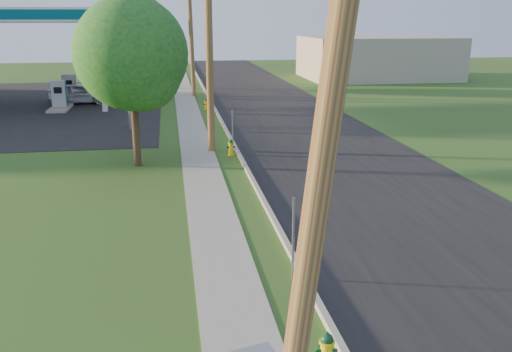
{
  "coord_description": "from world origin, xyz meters",
  "views": [
    {
      "loc": [
        -2.37,
        -6.89,
        5.83
      ],
      "look_at": [
        0.0,
        8.0,
        1.4
      ],
      "focal_mm": 38.0,
      "sensor_mm": 36.0,
      "label": 1
    }
  ],
  "objects": [
    {
      "name": "road",
      "position": [
        4.5,
        10.0,
        0.01
      ],
      "size": [
        8.0,
        120.0,
        0.02
      ],
      "primitive_type": "cube",
      "color": "black",
      "rests_on": "ground"
    },
    {
      "name": "curb",
      "position": [
        0.5,
        10.0,
        0.07
      ],
      "size": [
        0.15,
        120.0,
        0.15
      ],
      "primitive_type": "cube",
      "color": "gray",
      "rests_on": "ground"
    },
    {
      "name": "sidewalk",
      "position": [
        -1.25,
        10.0,
        0.01
      ],
      "size": [
        1.5,
        120.0,
        0.03
      ],
      "primitive_type": "cube",
      "color": "gray",
      "rests_on": "ground"
    },
    {
      "name": "utility_pole_near",
      "position": [
        -0.6,
        -1.0,
        4.8
      ],
      "size": [
        1.4,
        0.32,
        9.48
      ],
      "color": "brown",
      "rests_on": "ground"
    },
    {
      "name": "utility_pole_mid",
      "position": [
        -0.6,
        17.0,
        4.95
      ],
      "size": [
        1.4,
        0.32,
        9.8
      ],
      "color": "brown",
      "rests_on": "ground"
    },
    {
      "name": "utility_pole_far",
      "position": [
        -0.6,
        35.0,
        4.8
      ],
      "size": [
        1.4,
        0.32,
        9.5
      ],
      "color": "brown",
      "rests_on": "ground"
    },
    {
      "name": "sign_post_near",
      "position": [
        0.25,
        4.2,
        1.0
      ],
      "size": [
        0.05,
        0.04,
        2.0
      ],
      "primitive_type": "cube",
      "color": "gray",
      "rests_on": "ground"
    },
    {
      "name": "sign_post_mid",
      "position": [
        0.25,
        16.0,
        1.0
      ],
      "size": [
        0.05,
        0.04,
        2.0
      ],
      "primitive_type": "cube",
      "color": "gray",
      "rests_on": "ground"
    },
    {
      "name": "sign_post_far",
      "position": [
        0.25,
        28.2,
        1.0
      ],
      "size": [
        0.05,
        0.04,
        2.0
      ],
      "primitive_type": "cube",
      "color": "gray",
      "rests_on": "ground"
    },
    {
      "name": "fuel_pump_ne",
      "position": [
        -9.5,
        30.0,
        0.72
      ],
      "size": [
        1.2,
        3.2,
        1.9
      ],
      "color": "gray",
      "rests_on": "ground"
    },
    {
      "name": "fuel_pump_se",
      "position": [
        -9.5,
        34.0,
        0.72
      ],
      "size": [
        1.2,
        3.2,
        1.9
      ],
      "color": "gray",
      "rests_on": "ground"
    },
    {
      "name": "price_pylon",
      "position": [
        -4.5,
        22.5,
        5.43
      ],
      "size": [
        0.34,
        2.04,
        6.85
      ],
      "color": "gray",
      "rests_on": "ground"
    },
    {
      "name": "distant_building",
      "position": [
        18.0,
        45.0,
        2.0
      ],
      "size": [
        14.0,
        10.0,
        4.0
      ],
      "primitive_type": "cube",
      "color": "#A09689",
      "rests_on": "ground"
    },
    {
      "name": "tree_verge",
      "position": [
        -3.68,
        14.9,
        4.3
      ],
      "size": [
        4.41,
        4.41,
        6.68
      ],
      "color": "#37241A",
      "rests_on": "ground"
    },
    {
      "name": "tree_lot",
      "position": [
        -4.66,
        40.55,
        4.99
      ],
      "size": [
        5.11,
        5.11,
        7.74
      ],
      "color": "#37241A",
      "rests_on": "ground"
    },
    {
      "name": "hydrant_near",
      "position": [
        0.07,
        0.83,
        0.36
      ],
      "size": [
        0.38,
        0.34,
        0.73
      ],
      "color": "yellow",
      "rests_on": "ground"
    },
    {
      "name": "hydrant_mid",
      "position": [
        0.18,
        16.06,
        0.36
      ],
      "size": [
        0.38,
        0.34,
        0.74
      ],
      "color": "yellow",
      "rests_on": "ground"
    },
    {
      "name": "hydrant_far",
      "position": [
        -0.03,
        28.48,
        0.34
      ],
      "size": [
        0.37,
        0.33,
        0.7
      ],
      "color": "#DDAC01",
      "rests_on": "ground"
    },
    {
      "name": "car_silver",
      "position": [
        -8.53,
        32.4,
        0.73
      ],
      "size": [
        4.36,
        1.94,
        1.46
      ],
      "primitive_type": "imported",
      "rotation": [
        0.0,
        0.0,
        1.52
      ],
      "color": "#B9BBC1",
      "rests_on": "ground"
    }
  ]
}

